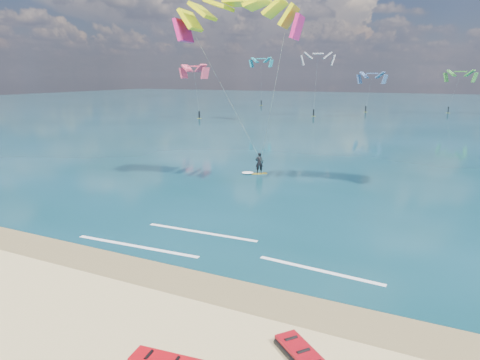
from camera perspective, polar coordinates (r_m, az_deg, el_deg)
ground at (r=52.54m, az=14.00°, el=4.23°), size 320.00×320.00×0.00m
wet_sand_strip at (r=19.17m, az=-10.13°, el=-12.41°), size 320.00×2.40×0.01m
sea at (r=115.59m, az=20.66°, el=8.83°), size 320.00×200.00×0.04m
packed_kite_mid at (r=14.24m, az=8.14°, el=-22.55°), size 2.37×2.22×0.39m
kitesurfer_main at (r=32.63m, az=1.24°, el=12.53°), size 8.67×9.01×14.72m
shoreline_foam at (r=21.65m, az=-4.28°, el=-8.94°), size 15.46×3.65×0.01m
distant_kites at (r=92.03m, az=14.05°, el=11.52°), size 73.51×41.43×12.50m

